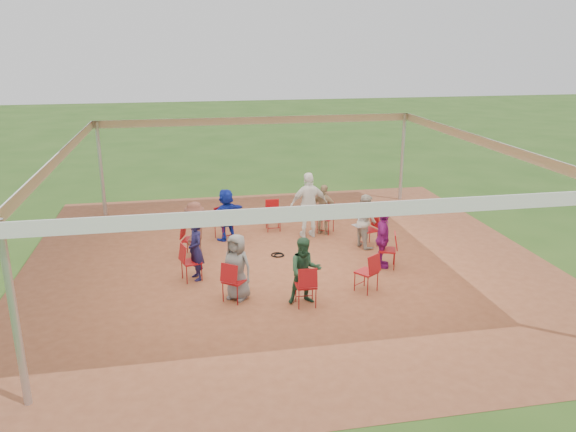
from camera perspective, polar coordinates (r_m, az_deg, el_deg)
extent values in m
plane|color=#2C4E18|center=(14.29, -0.13, -4.64)|extent=(80.00, 80.00, 0.00)
plane|color=brown|center=(14.29, -0.13, -4.62)|extent=(13.00, 13.00, 0.00)
cylinder|color=#B2B2B7|center=(9.27, -26.04, -9.16)|extent=(0.12, 0.12, 3.00)
cylinder|color=#B2B2B7|center=(18.61, -18.46, 4.52)|extent=(0.12, 0.12, 3.00)
cylinder|color=#B2B2B7|center=(19.87, 11.53, 5.85)|extent=(0.12, 0.12, 3.00)
plane|color=white|center=(13.45, -0.14, 7.29)|extent=(10.30, 10.30, 0.00)
cube|color=white|center=(8.60, 6.18, 0.51)|extent=(10.30, 0.03, 0.24)
cube|color=white|center=(18.50, -3.11, 9.67)|extent=(10.30, 0.03, 0.24)
cube|color=white|center=(13.53, -22.22, 5.54)|extent=(0.03, 10.30, 0.24)
cube|color=white|center=(15.27, 19.38, 7.07)|extent=(0.03, 10.30, 0.24)
imported|color=#A5A094|center=(15.21, 7.84, -0.48)|extent=(0.60, 0.80, 1.46)
imported|color=#9A7D5B|center=(16.08, 3.68, 0.65)|extent=(0.95, 0.87, 1.46)
imported|color=#10239C|center=(15.71, -6.29, 0.16)|extent=(1.40, 1.19, 1.46)
imported|color=brown|center=(14.56, -9.40, -1.37)|extent=(0.75, 1.04, 1.46)
imported|color=#19153E|center=(13.18, -9.36, -3.40)|extent=(0.49, 0.61, 1.46)
imported|color=slate|center=(12.10, -5.21, -5.17)|extent=(0.81, 0.75, 1.46)
imported|color=#264E34|center=(11.85, 1.73, -5.59)|extent=(0.72, 0.43, 1.46)
imported|color=#861873|center=(13.89, 9.60, -2.31)|extent=(0.70, 0.95, 1.46)
imported|color=white|center=(15.78, 2.15, 1.12)|extent=(1.13, 0.63, 1.87)
torus|color=black|center=(14.66, -1.09, -3.96)|extent=(0.41, 0.41, 0.03)
torus|color=black|center=(14.63, -0.91, -4.01)|extent=(0.33, 0.33, 0.03)
cube|color=#B7B7BC|center=(15.12, 7.14, -0.99)|extent=(0.31, 0.38, 0.02)
cube|color=#B7B7BC|center=(15.15, 7.51, -0.53)|extent=(0.16, 0.33, 0.21)
cube|color=#CCE0FF|center=(15.14, 7.49, -0.53)|extent=(0.13, 0.29, 0.18)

